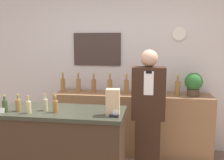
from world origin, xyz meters
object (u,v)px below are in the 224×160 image
Objects in this scene: paper_bag at (113,102)px; tape_dispenser at (115,115)px; shopkeeper at (148,114)px; potted_plant at (194,83)px.

paper_bag is 0.12m from tape_dispenser.
shopkeeper is 0.82m from paper_bag.
paper_bag is (-0.98, -1.29, -0.01)m from potted_plant.
shopkeeper is 0.94m from potted_plant.
shopkeeper is at bearing -136.09° from potted_plant.
paper_bag is at bearing 116.23° from tape_dispenser.
potted_plant is (0.64, 0.61, 0.31)m from shopkeeper.
potted_plant is 3.79× the size of tape_dispenser.
tape_dispenser is at bearing -63.77° from paper_bag.
shopkeeper is 0.82m from tape_dispenser.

